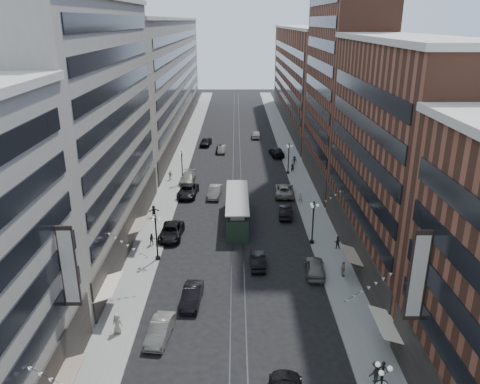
{
  "coord_description": "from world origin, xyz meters",
  "views": [
    {
      "loc": [
        -0.15,
        -19.99,
        26.03
      ],
      "look_at": [
        0.36,
        37.13,
        5.0
      ],
      "focal_mm": 35.0,
      "sensor_mm": 36.0,
      "label": 1
    }
  ],
  "objects_px": {
    "car_4": "(315,267)",
    "car_8": "(187,178)",
    "car_5": "(192,296)",
    "car_11": "(284,190)",
    "car_7": "(188,191)",
    "pedestrian_5": "(154,211)",
    "lamppost_sw_mid": "(182,166)",
    "streetcar": "(237,210)",
    "car_2": "(171,232)",
    "car_12": "(277,152)",
    "lamppost_se_far": "(313,221)",
    "pedestrian_2": "(152,239)",
    "lamppost_se_mid": "(289,157)",
    "pedestrian_3": "(376,372)",
    "pedestrian_8": "(300,198)",
    "car_extra_0": "(222,149)",
    "car_extra_2": "(258,260)",
    "car_9": "(206,142)",
    "pedestrian_4": "(343,269)",
    "car_1": "(160,330)",
    "pedestrian_extra_0": "(292,168)",
    "lamppost_sw_far": "(156,236)",
    "pedestrian_1": "(117,323)",
    "car_10": "(286,211)",
    "car_extra_1": "(215,192)",
    "car_13": "(221,148)",
    "pedestrian_6": "(170,175)",
    "pedestrian_7": "(337,242)",
    "pedestrian_9": "(294,161)"
  },
  "relations": [
    {
      "from": "car_10",
      "to": "pedestrian_5",
      "type": "height_order",
      "value": "pedestrian_5"
    },
    {
      "from": "streetcar",
      "to": "car_2",
      "type": "height_order",
      "value": "streetcar"
    },
    {
      "from": "pedestrian_extra_0",
      "to": "car_extra_0",
      "type": "bearing_deg",
      "value": -20.36
    },
    {
      "from": "lamppost_sw_mid",
      "to": "pedestrian_extra_0",
      "type": "distance_m",
      "value": 20.18
    },
    {
      "from": "car_2",
      "to": "car_8",
      "type": "relative_size",
      "value": 1.03
    },
    {
      "from": "pedestrian_4",
      "to": "pedestrian_7",
      "type": "relative_size",
      "value": 1.14
    },
    {
      "from": "car_extra_2",
      "to": "lamppost_sw_mid",
      "type": "bearing_deg",
      "value": -68.1
    },
    {
      "from": "streetcar",
      "to": "car_12",
      "type": "distance_m",
      "value": 34.16
    },
    {
      "from": "lamppost_sw_mid",
      "to": "streetcar",
      "type": "height_order",
      "value": "lamppost_sw_mid"
    },
    {
      "from": "pedestrian_6",
      "to": "pedestrian_9",
      "type": "relative_size",
      "value": 0.95
    },
    {
      "from": "car_9",
      "to": "car_1",
      "type": "bearing_deg",
      "value": -82.06
    },
    {
      "from": "pedestrian_3",
      "to": "car_13",
      "type": "xyz_separation_m",
      "value": [
        -13.76,
        66.61,
        -0.23
      ]
    },
    {
      "from": "lamppost_sw_mid",
      "to": "lamppost_se_mid",
      "type": "xyz_separation_m",
      "value": [
        18.4,
        5.0,
        0.0
      ]
    },
    {
      "from": "pedestrian_4",
      "to": "car_12",
      "type": "bearing_deg",
      "value": 2.82
    },
    {
      "from": "car_1",
      "to": "car_extra_1",
      "type": "distance_m",
      "value": 34.81
    },
    {
      "from": "pedestrian_4",
      "to": "car_11",
      "type": "xyz_separation_m",
      "value": [
        -3.83,
        25.24,
        -0.17
      ]
    },
    {
      "from": "pedestrian_9",
      "to": "car_11",
      "type": "bearing_deg",
      "value": -88.76
    },
    {
      "from": "lamppost_sw_far",
      "to": "pedestrian_2",
      "type": "height_order",
      "value": "lamppost_sw_far"
    },
    {
      "from": "car_extra_2",
      "to": "car_9",
      "type": "bearing_deg",
      "value": -80.46
    },
    {
      "from": "car_1",
      "to": "pedestrian_extra_0",
      "type": "xyz_separation_m",
      "value": [
        16.86,
        46.69,
        0.21
      ]
    },
    {
      "from": "car_11",
      "to": "lamppost_se_far",
      "type": "bearing_deg",
      "value": 100.19
    },
    {
      "from": "car_9",
      "to": "pedestrian_4",
      "type": "bearing_deg",
      "value": -64.31
    },
    {
      "from": "pedestrian_8",
      "to": "car_extra_0",
      "type": "height_order",
      "value": "pedestrian_8"
    },
    {
      "from": "car_4",
      "to": "pedestrian_1",
      "type": "distance_m",
      "value": 21.55
    },
    {
      "from": "lamppost_sw_mid",
      "to": "pedestrian_2",
      "type": "bearing_deg",
      "value": -92.98
    },
    {
      "from": "car_13",
      "to": "pedestrian_extra_0",
      "type": "relative_size",
      "value": 2.81
    },
    {
      "from": "pedestrian_4",
      "to": "pedestrian_8",
      "type": "relative_size",
      "value": 1.05
    },
    {
      "from": "car_5",
      "to": "pedestrian_1",
      "type": "relative_size",
      "value": 2.65
    },
    {
      "from": "car_13",
      "to": "car_extra_2",
      "type": "distance_m",
      "value": 48.82
    },
    {
      "from": "lamppost_sw_far",
      "to": "car_5",
      "type": "height_order",
      "value": "lamppost_sw_far"
    },
    {
      "from": "car_7",
      "to": "pedestrian_5",
      "type": "distance_m",
      "value": 9.48
    },
    {
      "from": "lamppost_se_far",
      "to": "pedestrian_1",
      "type": "height_order",
      "value": "lamppost_se_far"
    },
    {
      "from": "car_extra_0",
      "to": "car_extra_2",
      "type": "height_order",
      "value": "car_extra_2"
    },
    {
      "from": "car_extra_1",
      "to": "streetcar",
      "type": "bearing_deg",
      "value": -65.11
    },
    {
      "from": "lamppost_se_mid",
      "to": "pedestrian_3",
      "type": "distance_m",
      "value": 51.69
    },
    {
      "from": "car_4",
      "to": "car_8",
      "type": "distance_m",
      "value": 34.93
    },
    {
      "from": "pedestrian_4",
      "to": "car_7",
      "type": "bearing_deg",
      "value": 36.26
    },
    {
      "from": "car_9",
      "to": "car_13",
      "type": "height_order",
      "value": "car_9"
    },
    {
      "from": "car_4",
      "to": "car_11",
      "type": "bearing_deg",
      "value": -82.28
    },
    {
      "from": "pedestrian_1",
      "to": "pedestrian_5",
      "type": "bearing_deg",
      "value": -73.78
    },
    {
      "from": "car_2",
      "to": "streetcar",
      "type": "bearing_deg",
      "value": 32.02
    },
    {
      "from": "pedestrian_2",
      "to": "pedestrian_4",
      "type": "bearing_deg",
      "value": -39.23
    },
    {
      "from": "streetcar",
      "to": "car_11",
      "type": "height_order",
      "value": "streetcar"
    },
    {
      "from": "car_5",
      "to": "car_11",
      "type": "bearing_deg",
      "value": 72.32
    },
    {
      "from": "lamppost_se_mid",
      "to": "streetcar",
      "type": "xyz_separation_m",
      "value": [
        -9.2,
        -21.17,
        -1.36
      ]
    },
    {
      "from": "pedestrian_9",
      "to": "car_8",
      "type": "bearing_deg",
      "value": -139.49
    },
    {
      "from": "car_2",
      "to": "car_11",
      "type": "bearing_deg",
      "value": 45.9
    },
    {
      "from": "car_12",
      "to": "pedestrian_8",
      "type": "height_order",
      "value": "pedestrian_8"
    },
    {
      "from": "car_12",
      "to": "pedestrian_5",
      "type": "relative_size",
      "value": 3.58
    },
    {
      "from": "streetcar",
      "to": "pedestrian_6",
      "type": "height_order",
      "value": "streetcar"
    }
  ]
}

